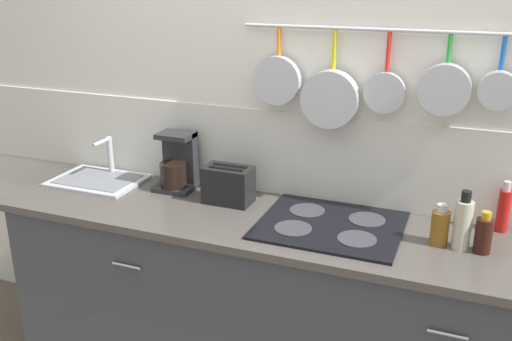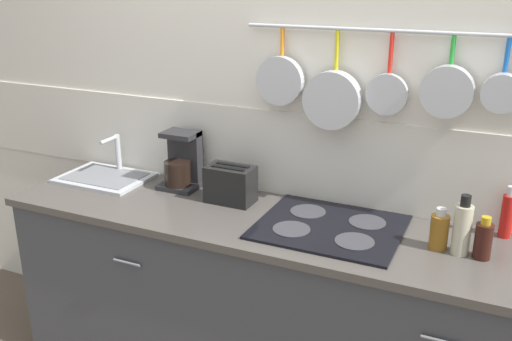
% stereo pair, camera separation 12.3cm
% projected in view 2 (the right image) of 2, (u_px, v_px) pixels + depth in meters
% --- Properties ---
extents(wall_back, '(7.20, 0.16, 2.60)m').
position_uv_depth(wall_back, '(323.00, 120.00, 2.58)').
color(wall_back, silver).
rests_on(wall_back, ground_plane).
extents(cabinet_base, '(2.66, 0.57, 0.85)m').
position_uv_depth(cabinet_base, '(291.00, 318.00, 2.57)').
color(cabinet_base, '#3F4247').
rests_on(cabinet_base, ground_plane).
extents(countertop, '(2.70, 0.60, 0.03)m').
position_uv_depth(countertop, '(293.00, 229.00, 2.42)').
color(countertop, '#4C4742').
rests_on(countertop, cabinet_base).
extents(sink_basin, '(0.45, 0.33, 0.21)m').
position_uv_depth(sink_basin, '(106.00, 175.00, 2.95)').
color(sink_basin, '#B7BABF').
rests_on(sink_basin, countertop).
extents(coffee_maker, '(0.19, 0.17, 0.28)m').
position_uv_depth(coffee_maker, '(182.00, 164.00, 2.81)').
color(coffee_maker, '#262628').
rests_on(coffee_maker, countertop).
extents(toaster, '(0.24, 0.14, 0.18)m').
position_uv_depth(toaster, '(231.00, 184.00, 2.63)').
color(toaster, black).
rests_on(toaster, countertop).
extents(cooktop, '(0.59, 0.50, 0.01)m').
position_uv_depth(cooktop, '(330.00, 227.00, 2.38)').
color(cooktop, black).
rests_on(cooktop, countertop).
extents(bottle_dish_soap, '(0.07, 0.07, 0.17)m').
position_uv_depth(bottle_dish_soap, '(439.00, 231.00, 2.19)').
color(bottle_dish_soap, '#8C5919').
rests_on(bottle_dish_soap, countertop).
extents(bottle_cooking_wine, '(0.07, 0.07, 0.24)m').
position_uv_depth(bottle_cooking_wine, '(462.00, 228.00, 2.14)').
color(bottle_cooking_wine, '#BFB799').
rests_on(bottle_cooking_wine, countertop).
extents(bottle_hot_sauce, '(0.07, 0.07, 0.17)m').
position_uv_depth(bottle_hot_sauce, '(483.00, 240.00, 2.12)').
color(bottle_hot_sauce, '#33140F').
rests_on(bottle_hot_sauce, countertop).
extents(bottle_vinegar, '(0.05, 0.05, 0.22)m').
position_uv_depth(bottle_vinegar, '(507.00, 215.00, 2.28)').
color(bottle_vinegar, red).
rests_on(bottle_vinegar, countertop).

